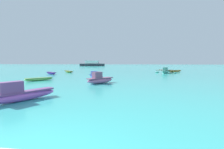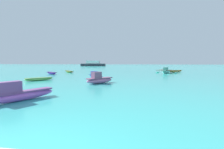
{
  "view_description": "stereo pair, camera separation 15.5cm",
  "coord_description": "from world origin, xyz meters",
  "px_view_note": "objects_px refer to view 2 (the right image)",
  "views": [
    {
      "loc": [
        2.19,
        -1.67,
        1.9
      ],
      "look_at": [
        -0.23,
        17.94,
        0.25
      ],
      "focal_mm": 24.0,
      "sensor_mm": 36.0,
      "label": 1
    },
    {
      "loc": [
        2.35,
        -1.65,
        1.9
      ],
      "look_at": [
        -0.23,
        17.94,
        0.25
      ],
      "focal_mm": 24.0,
      "sensor_mm": 36.0,
      "label": 2
    }
  ],
  "objects_px": {
    "moored_boat_0": "(69,71)",
    "distant_ferry": "(93,64)",
    "moored_boat_1": "(166,71)",
    "moored_boat_4": "(39,79)",
    "moored_boat_3": "(51,73)",
    "moored_boat_7": "(99,79)",
    "moored_boat_6": "(95,76)",
    "moored_boat_2": "(18,94)",
    "moored_boat_5": "(175,71)"
  },
  "relations": [
    {
      "from": "moored_boat_0",
      "to": "distant_ferry",
      "type": "distance_m",
      "value": 43.5
    },
    {
      "from": "moored_boat_1",
      "to": "moored_boat_0",
      "type": "bearing_deg",
      "value": 119.1
    },
    {
      "from": "distant_ferry",
      "to": "moored_boat_4",
      "type": "bearing_deg",
      "value": -81.02
    },
    {
      "from": "moored_boat_1",
      "to": "moored_boat_3",
      "type": "bearing_deg",
      "value": 132.11
    },
    {
      "from": "moored_boat_1",
      "to": "moored_boat_7",
      "type": "relative_size",
      "value": 1.62
    },
    {
      "from": "moored_boat_6",
      "to": "moored_boat_1",
      "type": "bearing_deg",
      "value": 102.68
    },
    {
      "from": "moored_boat_1",
      "to": "moored_boat_4",
      "type": "distance_m",
      "value": 19.9
    },
    {
      "from": "distant_ferry",
      "to": "moored_boat_7",
      "type": "bearing_deg",
      "value": -74.78
    },
    {
      "from": "moored_boat_1",
      "to": "distant_ferry",
      "type": "bearing_deg",
      "value": 57.16
    },
    {
      "from": "moored_boat_0",
      "to": "moored_boat_6",
      "type": "xyz_separation_m",
      "value": [
        7.3,
        -9.53,
        0.12
      ]
    },
    {
      "from": "distant_ferry",
      "to": "moored_boat_0",
      "type": "bearing_deg",
      "value": -81.13
    },
    {
      "from": "moored_boat_2",
      "to": "distant_ferry",
      "type": "height_order",
      "value": "distant_ferry"
    },
    {
      "from": "moored_boat_7",
      "to": "moored_boat_3",
      "type": "bearing_deg",
      "value": 89.48
    },
    {
      "from": "moored_boat_2",
      "to": "moored_boat_5",
      "type": "relative_size",
      "value": 1.03
    },
    {
      "from": "moored_boat_4",
      "to": "moored_boat_5",
      "type": "distance_m",
      "value": 23.1
    },
    {
      "from": "moored_boat_4",
      "to": "moored_boat_2",
      "type": "bearing_deg",
      "value": -109.54
    },
    {
      "from": "moored_boat_1",
      "to": "moored_boat_5",
      "type": "height_order",
      "value": "moored_boat_1"
    },
    {
      "from": "moored_boat_3",
      "to": "moored_boat_5",
      "type": "height_order",
      "value": "moored_boat_5"
    },
    {
      "from": "moored_boat_4",
      "to": "moored_boat_0",
      "type": "bearing_deg",
      "value": 52.31
    },
    {
      "from": "moored_boat_5",
      "to": "moored_boat_6",
      "type": "xyz_separation_m",
      "value": [
        -12.3,
        -12.39,
        0.07
      ]
    },
    {
      "from": "moored_boat_3",
      "to": "distant_ferry",
      "type": "relative_size",
      "value": 0.23
    },
    {
      "from": "moored_boat_7",
      "to": "distant_ferry",
      "type": "height_order",
      "value": "distant_ferry"
    },
    {
      "from": "moored_boat_6",
      "to": "distant_ferry",
      "type": "bearing_deg",
      "value": 163.01
    },
    {
      "from": "moored_boat_1",
      "to": "moored_boat_3",
      "type": "xyz_separation_m",
      "value": [
        -18.46,
        -4.79,
        -0.14
      ]
    },
    {
      "from": "moored_boat_1",
      "to": "distant_ferry",
      "type": "relative_size",
      "value": 0.34
    },
    {
      "from": "moored_boat_4",
      "to": "moored_boat_7",
      "type": "relative_size",
      "value": 1.0
    },
    {
      "from": "moored_boat_3",
      "to": "moored_boat_4",
      "type": "xyz_separation_m",
      "value": [
        3.03,
        -7.77,
        -0.02
      ]
    },
    {
      "from": "moored_boat_6",
      "to": "moored_boat_7",
      "type": "height_order",
      "value": "moored_boat_7"
    },
    {
      "from": "moored_boat_0",
      "to": "moored_boat_5",
      "type": "relative_size",
      "value": 0.99
    },
    {
      "from": "moored_boat_1",
      "to": "moored_boat_6",
      "type": "distance_m",
      "value": 14.23
    },
    {
      "from": "moored_boat_2",
      "to": "moored_boat_3",
      "type": "distance_m",
      "value": 17.02
    },
    {
      "from": "moored_boat_3",
      "to": "distant_ferry",
      "type": "xyz_separation_m",
      "value": [
        -5.68,
        47.29,
        0.84
      ]
    },
    {
      "from": "moored_boat_0",
      "to": "moored_boat_5",
      "type": "distance_m",
      "value": 19.81
    },
    {
      "from": "moored_boat_1",
      "to": "moored_boat_4",
      "type": "xyz_separation_m",
      "value": [
        -15.43,
        -12.56,
        -0.16
      ]
    },
    {
      "from": "moored_boat_2",
      "to": "moored_boat_5",
      "type": "height_order",
      "value": "moored_boat_2"
    },
    {
      "from": "moored_boat_5",
      "to": "moored_boat_7",
      "type": "height_order",
      "value": "moored_boat_7"
    },
    {
      "from": "moored_boat_4",
      "to": "moored_boat_5",
      "type": "xyz_separation_m",
      "value": [
        17.6,
        14.96,
        0.05
      ]
    },
    {
      "from": "moored_boat_0",
      "to": "moored_boat_7",
      "type": "distance_m",
      "value": 15.84
    },
    {
      "from": "moored_boat_3",
      "to": "moored_boat_4",
      "type": "bearing_deg",
      "value": -28.16
    },
    {
      "from": "moored_boat_0",
      "to": "moored_boat_1",
      "type": "height_order",
      "value": "moored_boat_1"
    },
    {
      "from": "moored_boat_6",
      "to": "moored_boat_4",
      "type": "bearing_deg",
      "value": -96.08
    },
    {
      "from": "moored_boat_1",
      "to": "moored_boat_3",
      "type": "height_order",
      "value": "moored_boat_1"
    },
    {
      "from": "moored_boat_1",
      "to": "moored_boat_6",
      "type": "height_order",
      "value": "moored_boat_1"
    },
    {
      "from": "moored_boat_7",
      "to": "distant_ferry",
      "type": "distance_m",
      "value": 58.33
    },
    {
      "from": "moored_boat_2",
      "to": "moored_boat_7",
      "type": "bearing_deg",
      "value": 9.12
    },
    {
      "from": "moored_boat_1",
      "to": "moored_boat_7",
      "type": "bearing_deg",
      "value": 174.91
    },
    {
      "from": "moored_boat_4",
      "to": "moored_boat_7",
      "type": "bearing_deg",
      "value": -57.46
    },
    {
      "from": "moored_boat_0",
      "to": "moored_boat_7",
      "type": "height_order",
      "value": "moored_boat_7"
    },
    {
      "from": "moored_boat_3",
      "to": "distant_ferry",
      "type": "bearing_deg",
      "value": 137.4
    },
    {
      "from": "moored_boat_1",
      "to": "moored_boat_3",
      "type": "distance_m",
      "value": 19.07
    }
  ]
}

